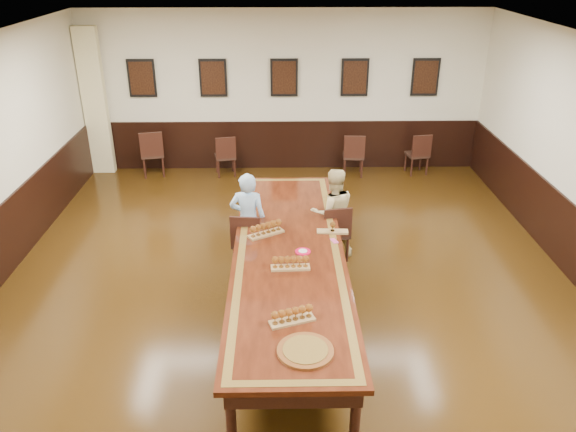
{
  "coord_description": "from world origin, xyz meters",
  "views": [
    {
      "loc": [
        -0.12,
        -6.21,
        4.22
      ],
      "look_at": [
        0.0,
        0.5,
        1.0
      ],
      "focal_mm": 35.0,
      "sensor_mm": 36.0,
      "label": 1
    }
  ],
  "objects_px": {
    "chair_woman": "(334,231)",
    "spare_chair_b": "(225,155)",
    "person_man": "(248,220)",
    "chair_man": "(248,239)",
    "conference_table": "(289,260)",
    "spare_chair_c": "(354,154)",
    "spare_chair_a": "(152,152)",
    "spare_chair_d": "(417,153)",
    "person_woman": "(333,213)",
    "carved_platter": "(305,351)"
  },
  "relations": [
    {
      "from": "chair_woman",
      "to": "spare_chair_b",
      "type": "distance_m",
      "value": 3.92
    },
    {
      "from": "person_man",
      "to": "person_woman",
      "type": "relative_size",
      "value": 1.03
    },
    {
      "from": "spare_chair_b",
      "to": "spare_chair_c",
      "type": "distance_m",
      "value": 2.6
    },
    {
      "from": "spare_chair_b",
      "to": "carved_platter",
      "type": "distance_m",
      "value": 6.7
    },
    {
      "from": "person_man",
      "to": "person_woman",
      "type": "bearing_deg",
      "value": -162.03
    },
    {
      "from": "person_woman",
      "to": "carved_platter",
      "type": "distance_m",
      "value": 3.27
    },
    {
      "from": "person_man",
      "to": "spare_chair_b",
      "type": "bearing_deg",
      "value": -73.61
    },
    {
      "from": "spare_chair_c",
      "to": "conference_table",
      "type": "relative_size",
      "value": 0.18
    },
    {
      "from": "carved_platter",
      "to": "chair_woman",
      "type": "bearing_deg",
      "value": 79.71
    },
    {
      "from": "spare_chair_d",
      "to": "person_woman",
      "type": "height_order",
      "value": "person_woman"
    },
    {
      "from": "chair_man",
      "to": "chair_woman",
      "type": "xyz_separation_m",
      "value": [
        1.26,
        0.26,
        -0.0
      ]
    },
    {
      "from": "chair_man",
      "to": "spare_chair_a",
      "type": "xyz_separation_m",
      "value": [
        -2.1,
        3.72,
        0.03
      ]
    },
    {
      "from": "person_man",
      "to": "conference_table",
      "type": "bearing_deg",
      "value": 126.0
    },
    {
      "from": "chair_man",
      "to": "chair_woman",
      "type": "relative_size",
      "value": 1.01
    },
    {
      "from": "person_man",
      "to": "conference_table",
      "type": "height_order",
      "value": "person_man"
    },
    {
      "from": "spare_chair_c",
      "to": "person_woman",
      "type": "relative_size",
      "value": 0.64
    },
    {
      "from": "spare_chair_a",
      "to": "spare_chair_b",
      "type": "xyz_separation_m",
      "value": [
        1.47,
        -0.03,
        -0.05
      ]
    },
    {
      "from": "spare_chair_a",
      "to": "spare_chair_d",
      "type": "xyz_separation_m",
      "value": [
        5.39,
        -0.0,
        -0.05
      ]
    },
    {
      "from": "spare_chair_b",
      "to": "conference_table",
      "type": "xyz_separation_m",
      "value": [
        1.2,
        -4.58,
        0.19
      ]
    },
    {
      "from": "spare_chair_c",
      "to": "spare_chair_d",
      "type": "xyz_separation_m",
      "value": [
        1.32,
        0.08,
        -0.01
      ]
    },
    {
      "from": "chair_man",
      "to": "spare_chair_c",
      "type": "bearing_deg",
      "value": -112.12
    },
    {
      "from": "person_man",
      "to": "chair_man",
      "type": "bearing_deg",
      "value": 90.0
    },
    {
      "from": "chair_woman",
      "to": "person_woman",
      "type": "distance_m",
      "value": 0.27
    },
    {
      "from": "spare_chair_d",
      "to": "person_woman",
      "type": "xyz_separation_m",
      "value": [
        -2.04,
        -3.37,
        0.26
      ]
    },
    {
      "from": "person_man",
      "to": "carved_platter",
      "type": "xyz_separation_m",
      "value": [
        0.68,
        -2.96,
        0.06
      ]
    },
    {
      "from": "spare_chair_c",
      "to": "spare_chair_d",
      "type": "relative_size",
      "value": 1.03
    },
    {
      "from": "chair_man",
      "to": "chair_woman",
      "type": "bearing_deg",
      "value": -162.18
    },
    {
      "from": "spare_chair_a",
      "to": "person_woman",
      "type": "bearing_deg",
      "value": 122.74
    },
    {
      "from": "conference_table",
      "to": "chair_man",
      "type": "bearing_deg",
      "value": 122.76
    },
    {
      "from": "chair_woman",
      "to": "person_man",
      "type": "distance_m",
      "value": 1.29
    },
    {
      "from": "chair_woman",
      "to": "spare_chair_c",
      "type": "bearing_deg",
      "value": -112.28
    },
    {
      "from": "chair_man",
      "to": "conference_table",
      "type": "height_order",
      "value": "chair_man"
    },
    {
      "from": "spare_chair_b",
      "to": "person_man",
      "type": "xyz_separation_m",
      "value": [
        0.64,
        -3.6,
        0.29
      ]
    },
    {
      "from": "conference_table",
      "to": "spare_chair_c",
      "type": "bearing_deg",
      "value": 72.86
    },
    {
      "from": "spare_chair_a",
      "to": "spare_chair_c",
      "type": "height_order",
      "value": "spare_chair_a"
    },
    {
      "from": "person_man",
      "to": "carved_platter",
      "type": "bearing_deg",
      "value": 109.24
    },
    {
      "from": "spare_chair_b",
      "to": "chair_man",
      "type": "bearing_deg",
      "value": 87.79
    },
    {
      "from": "chair_woman",
      "to": "person_woman",
      "type": "relative_size",
      "value": 0.64
    },
    {
      "from": "chair_woman",
      "to": "conference_table",
      "type": "height_order",
      "value": "chair_woman"
    },
    {
      "from": "chair_woman",
      "to": "spare_chair_b",
      "type": "xyz_separation_m",
      "value": [
        -1.89,
        3.44,
        -0.02
      ]
    },
    {
      "from": "spare_chair_a",
      "to": "conference_table",
      "type": "relative_size",
      "value": 0.19
    },
    {
      "from": "spare_chair_d",
      "to": "spare_chair_b",
      "type": "bearing_deg",
      "value": -9.77
    },
    {
      "from": "spare_chair_d",
      "to": "chair_woman",
      "type": "bearing_deg",
      "value": 49.53
    },
    {
      "from": "chair_man",
      "to": "spare_chair_b",
      "type": "relative_size",
      "value": 1.05
    },
    {
      "from": "spare_chair_a",
      "to": "spare_chair_b",
      "type": "bearing_deg",
      "value": 166.82
    },
    {
      "from": "spare_chair_a",
      "to": "carved_platter",
      "type": "relative_size",
      "value": 1.46
    },
    {
      "from": "spare_chair_b",
      "to": "spare_chair_d",
      "type": "relative_size",
      "value": 0.98
    },
    {
      "from": "spare_chair_d",
      "to": "carved_platter",
      "type": "bearing_deg",
      "value": 58.35
    },
    {
      "from": "spare_chair_d",
      "to": "person_woman",
      "type": "bearing_deg",
      "value": 48.64
    },
    {
      "from": "person_man",
      "to": "person_woman",
      "type": "height_order",
      "value": "person_man"
    }
  ]
}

